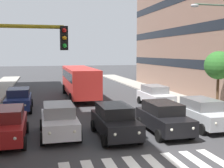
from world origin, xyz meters
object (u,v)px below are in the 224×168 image
object	(u,v)px
car_2	(115,121)
car_row2_0	(19,99)
car_3	(59,120)
car_0	(202,113)
street_tree_1	(219,66)
car_1	(163,117)
car_4	(6,125)
bus_behind_traffic	(79,79)
car_row2_1	(155,95)

from	to	relation	value
car_2	car_row2_0	distance (m)	10.24
car_3	car_row2_0	distance (m)	8.14
car_0	car_row2_0	world-z (taller)	same
car_0	street_tree_1	xyz separation A→B (m)	(-3.53, -3.69, 2.65)
car_1	street_tree_1	bearing A→B (deg)	-146.12
car_row2_0	street_tree_1	size ratio (longest dim) A/B	0.99
street_tree_1	car_4	bearing A→B (deg)	14.73
bus_behind_traffic	street_tree_1	world-z (taller)	street_tree_1
car_3	bus_behind_traffic	xyz separation A→B (m)	(-2.87, -12.99, 0.97)
car_0	car_3	world-z (taller)	same
car_2	car_3	distance (m)	3.02
car_4	car_2	bearing A→B (deg)	174.91
car_0	car_1	distance (m)	2.84
street_tree_1	car_row2_0	bearing A→B (deg)	-16.47
car_1	car_4	distance (m)	8.36
car_2	street_tree_1	distance (m)	10.48
car_0	car_row2_0	xyz separation A→B (m)	(11.08, -8.01, 0.00)
car_1	car_row2_0	xyz separation A→B (m)	(8.30, -8.56, 0.00)
car_2	car_4	distance (m)	5.52
car_row2_0	car_4	bearing A→B (deg)	89.65
car_row2_1	car_2	bearing A→B (deg)	54.63
car_3	bus_behind_traffic	world-z (taller)	bus_behind_traffic
car_3	car_row2_1	xyz separation A→B (m)	(-8.48, -6.95, 0.00)
car_4	car_row2_0	size ratio (longest dim) A/B	1.00
car_0	car_1	xyz separation A→B (m)	(2.78, 0.55, 0.00)
car_2	car_3	size ratio (longest dim) A/B	1.00
car_row2_1	street_tree_1	bearing A→B (deg)	135.04
car_1	car_0	bearing A→B (deg)	-168.79
car_4	car_3	bearing A→B (deg)	-170.11
car_3	car_4	world-z (taller)	same
car_row2_1	car_4	bearing A→B (deg)	33.70
car_1	street_tree_1	distance (m)	8.05
car_1	car_row2_0	bearing A→B (deg)	-45.88
car_2	car_3	world-z (taller)	same
car_0	car_3	distance (m)	8.50
car_3	street_tree_1	world-z (taller)	street_tree_1
car_2	car_0	bearing A→B (deg)	-173.35
car_0	bus_behind_traffic	xyz separation A→B (m)	(5.63, -13.28, 0.97)
car_4	car_row2_0	bearing A→B (deg)	-90.35
car_4	car_row2_1	size ratio (longest dim) A/B	1.00
car_3	car_4	bearing A→B (deg)	9.89
car_3	bus_behind_traffic	size ratio (longest dim) A/B	0.42
car_1	bus_behind_traffic	world-z (taller)	bus_behind_traffic
car_row2_0	bus_behind_traffic	xyz separation A→B (m)	(-5.45, -5.28, 0.97)
car_0	car_4	size ratio (longest dim) A/B	1.00
car_4	street_tree_1	world-z (taller)	street_tree_1
car_1	street_tree_1	size ratio (longest dim) A/B	0.99
car_1	car_row2_1	distance (m)	8.27
car_row2_1	street_tree_1	distance (m)	5.68
car_2	car_1	bearing A→B (deg)	-177.89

